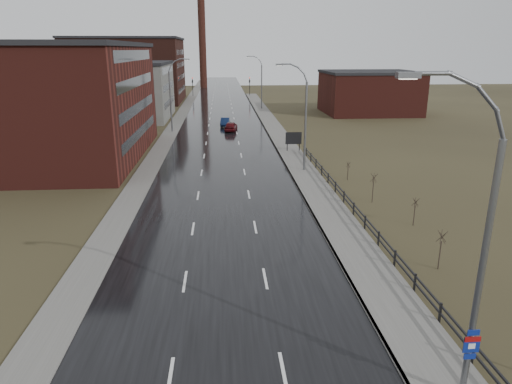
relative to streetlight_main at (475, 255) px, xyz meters
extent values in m
cube|color=black|center=(-8.47, 58.00, -6.03)|extent=(14.00, 300.00, 0.06)
cube|color=#595651|center=(0.13, 33.00, -5.97)|extent=(3.20, 180.00, 0.18)
cube|color=slate|center=(-1.39, 33.00, -5.97)|extent=(0.16, 180.00, 0.18)
cube|color=#595651|center=(-16.67, 58.00, -6.00)|extent=(2.40, 260.00, 0.12)
cube|color=#471914|center=(-29.47, 43.00, 0.44)|extent=(22.00, 28.00, 13.00)
cube|color=black|center=(-29.47, 43.00, 7.19)|extent=(22.44, 28.56, 0.50)
cube|color=black|center=(-18.49, 43.00, -3.06)|extent=(0.06, 22.40, 1.20)
cube|color=black|center=(-18.49, 43.00, -0.06)|extent=(0.06, 22.40, 1.20)
cube|color=black|center=(-18.49, 43.00, 2.94)|extent=(0.06, 22.40, 1.20)
cube|color=black|center=(-18.49, 43.00, 5.94)|extent=(0.06, 22.40, 1.20)
cube|color=slate|center=(-26.47, 76.00, -1.06)|extent=(16.00, 20.00, 10.00)
cube|color=black|center=(-26.47, 76.00, 4.19)|extent=(16.32, 20.40, 0.50)
cube|color=black|center=(-18.49, 76.00, -3.06)|extent=(0.06, 16.00, 1.20)
cube|color=black|center=(-18.49, 76.00, -0.06)|extent=(0.06, 16.00, 1.20)
cube|color=black|center=(-18.49, 76.00, 2.94)|extent=(0.06, 16.00, 1.20)
cube|color=#331611|center=(-31.47, 106.00, 1.44)|extent=(26.00, 24.00, 15.00)
cube|color=black|center=(-31.47, 106.00, 9.19)|extent=(26.52, 24.48, 0.50)
cube|color=black|center=(-18.49, 106.00, -3.06)|extent=(0.06, 19.20, 1.20)
cube|color=black|center=(-18.49, 106.00, -0.06)|extent=(0.06, 19.20, 1.20)
cube|color=black|center=(-18.49, 106.00, 2.94)|extent=(0.06, 19.20, 1.20)
cube|color=black|center=(-18.49, 106.00, 5.94)|extent=(0.06, 19.20, 1.20)
cube|color=#471914|center=(21.83, 80.00, -2.06)|extent=(18.00, 16.00, 8.00)
cube|color=black|center=(21.83, 80.00, 2.19)|extent=(18.36, 16.32, 0.50)
cylinder|color=#331611|center=(-14.47, 148.00, 8.94)|extent=(2.40, 2.40, 30.00)
cylinder|color=slate|center=(0.33, 0.00, -1.06)|extent=(0.24, 0.24, 10.00)
cylinder|color=slate|center=(0.14, 0.00, 4.40)|extent=(0.57, 0.14, 1.12)
cylinder|color=slate|center=(-0.41, 0.00, 5.22)|extent=(0.91, 0.14, 0.91)
cylinder|color=slate|center=(-1.22, 0.00, 5.76)|extent=(1.12, 0.14, 0.57)
cylinder|color=slate|center=(-2.19, 0.00, 5.95)|extent=(1.15, 0.14, 0.14)
cube|color=slate|center=(-2.94, 0.00, 5.90)|extent=(0.70, 0.28, 0.18)
cube|color=silver|center=(-2.94, 0.00, 5.80)|extent=(0.50, 0.20, 0.04)
cube|color=navy|center=(0.33, -0.12, -3.01)|extent=(0.45, 0.04, 0.22)
cube|color=navy|center=(0.33, -0.12, -3.51)|extent=(0.60, 0.04, 0.65)
cube|color=maroon|center=(0.33, -0.13, -3.28)|extent=(0.60, 0.04, 0.20)
cube|color=navy|center=(0.33, -0.12, -4.01)|extent=(0.45, 0.04, 0.22)
cube|color=silver|center=(0.33, -0.14, -3.56)|extent=(0.26, 0.02, 0.22)
cylinder|color=slate|center=(0.33, 34.00, -1.31)|extent=(0.24, 0.24, 9.50)
cylinder|color=slate|center=(0.16, 34.00, 3.84)|extent=(0.51, 0.14, 0.98)
cylinder|color=slate|center=(-0.32, 34.00, 4.56)|extent=(0.81, 0.14, 0.81)
cylinder|color=slate|center=(-1.03, 34.00, 5.04)|extent=(0.98, 0.14, 0.51)
cylinder|color=slate|center=(-1.87, 34.00, 5.20)|extent=(1.01, 0.14, 0.14)
cube|color=slate|center=(-2.56, 34.00, 5.15)|extent=(0.70, 0.28, 0.18)
cube|color=silver|center=(-2.56, 34.00, 5.05)|extent=(0.50, 0.20, 0.04)
cylinder|color=slate|center=(-16.47, 60.00, -1.31)|extent=(0.24, 0.24, 9.50)
cylinder|color=slate|center=(-16.30, 60.00, 3.84)|extent=(0.51, 0.14, 0.98)
cylinder|color=slate|center=(-15.83, 60.00, 4.56)|extent=(0.81, 0.14, 0.81)
cylinder|color=slate|center=(-15.11, 60.00, 5.04)|extent=(0.98, 0.14, 0.51)
cylinder|color=slate|center=(-14.27, 60.00, 5.20)|extent=(1.01, 0.14, 0.14)
cube|color=slate|center=(-13.59, 60.00, 5.15)|extent=(0.70, 0.28, 0.18)
cube|color=silver|center=(-13.59, 60.00, 5.05)|extent=(0.50, 0.20, 0.04)
cylinder|color=slate|center=(0.33, 88.00, -1.31)|extent=(0.24, 0.24, 9.50)
cylinder|color=slate|center=(0.16, 88.00, 3.84)|extent=(0.51, 0.14, 0.98)
cylinder|color=slate|center=(-0.32, 88.00, 4.56)|extent=(0.81, 0.14, 0.81)
cylinder|color=slate|center=(-1.03, 88.00, 5.04)|extent=(0.98, 0.14, 0.51)
cylinder|color=slate|center=(-1.87, 88.00, 5.20)|extent=(1.01, 0.14, 0.14)
cube|color=slate|center=(-2.56, 88.00, 5.15)|extent=(0.70, 0.28, 0.18)
cube|color=silver|center=(-2.56, 88.00, 5.05)|extent=(0.50, 0.20, 0.04)
cube|color=black|center=(1.83, 2.00, -5.51)|extent=(0.10, 0.10, 1.10)
cube|color=black|center=(1.83, 5.00, -5.51)|extent=(0.10, 0.10, 1.10)
cube|color=black|center=(1.83, 8.00, -5.51)|extent=(0.10, 0.10, 1.10)
cube|color=black|center=(1.83, 11.00, -5.51)|extent=(0.10, 0.10, 1.10)
cube|color=black|center=(1.83, 14.00, -5.51)|extent=(0.10, 0.10, 1.10)
cube|color=black|center=(1.83, 17.00, -5.51)|extent=(0.10, 0.10, 1.10)
cube|color=black|center=(1.83, 20.00, -5.51)|extent=(0.10, 0.10, 1.10)
cube|color=black|center=(1.83, 23.00, -5.51)|extent=(0.10, 0.10, 1.10)
cube|color=black|center=(1.83, 26.00, -5.51)|extent=(0.10, 0.10, 1.10)
cube|color=black|center=(1.83, 29.00, -5.51)|extent=(0.10, 0.10, 1.10)
cube|color=black|center=(1.83, 32.00, -5.51)|extent=(0.10, 0.10, 1.10)
cube|color=black|center=(1.83, 35.00, -5.51)|extent=(0.10, 0.10, 1.10)
cube|color=black|center=(1.83, 38.00, -5.51)|extent=(0.10, 0.10, 1.10)
cube|color=black|center=(1.83, 41.00, -5.51)|extent=(0.10, 0.10, 1.10)
cube|color=black|center=(1.83, 16.50, -5.11)|extent=(0.08, 53.00, 0.10)
cube|color=black|center=(1.83, 16.50, -5.51)|extent=(0.08, 53.00, 0.10)
cylinder|color=#382D23|center=(4.37, 10.52, -5.14)|extent=(0.08, 0.08, 1.83)
cylinder|color=#382D23|center=(4.42, 10.52, -3.96)|extent=(0.04, 0.62, 0.72)
cylinder|color=#382D23|center=(4.39, 10.57, -3.96)|extent=(0.58, 0.23, 0.73)
cylinder|color=#382D23|center=(4.33, 10.55, -3.96)|extent=(0.35, 0.52, 0.74)
cylinder|color=#382D23|center=(4.33, 10.49, -3.96)|extent=(0.35, 0.52, 0.74)
cylinder|color=#382D23|center=(4.39, 10.47, -3.96)|extent=(0.58, 0.23, 0.73)
cylinder|color=#382D23|center=(5.77, 17.61, -5.26)|extent=(0.08, 0.08, 1.59)
cylinder|color=#382D23|center=(5.82, 17.61, -4.23)|extent=(0.04, 0.54, 0.63)
cylinder|color=#382D23|center=(5.78, 17.66, -4.23)|extent=(0.51, 0.21, 0.64)
cylinder|color=#382D23|center=(5.73, 17.64, -4.23)|extent=(0.31, 0.46, 0.65)
cylinder|color=#382D23|center=(5.73, 17.58, -4.23)|extent=(0.31, 0.46, 0.65)
cylinder|color=#382D23|center=(5.78, 17.56, -4.23)|extent=(0.51, 0.21, 0.64)
cylinder|color=#382D23|center=(4.38, 23.15, -5.11)|extent=(0.08, 0.08, 1.90)
cylinder|color=#382D23|center=(4.43, 23.15, -3.87)|extent=(0.04, 0.64, 0.75)
cylinder|color=#382D23|center=(4.40, 23.19, -3.87)|extent=(0.61, 0.24, 0.76)
cylinder|color=#382D23|center=(4.34, 23.18, -3.87)|extent=(0.36, 0.54, 0.77)
cylinder|color=#382D23|center=(4.34, 23.12, -3.87)|extent=(0.36, 0.54, 0.77)
cylinder|color=#382D23|center=(4.40, 23.10, -3.87)|extent=(0.61, 0.24, 0.76)
cylinder|color=#382D23|center=(4.15, 30.32, -5.37)|extent=(0.08, 0.08, 1.38)
cylinder|color=#382D23|center=(4.20, 30.32, -4.47)|extent=(0.04, 0.47, 0.55)
cylinder|color=#382D23|center=(4.16, 30.37, -4.47)|extent=(0.45, 0.18, 0.56)
cylinder|color=#382D23|center=(4.11, 30.35, -4.47)|extent=(0.27, 0.40, 0.57)
cylinder|color=#382D23|center=(4.11, 30.29, -4.47)|extent=(0.27, 0.40, 0.57)
cylinder|color=#382D23|center=(4.16, 30.28, -4.47)|extent=(0.45, 0.18, 0.56)
cube|color=black|center=(-0.16, 43.78, -5.16)|extent=(0.10, 0.10, 1.80)
cube|color=black|center=(1.42, 43.78, -5.16)|extent=(0.10, 0.10, 1.80)
cube|color=silver|center=(0.63, 43.73, -4.24)|extent=(1.97, 0.08, 1.45)
cube|color=black|center=(0.63, 43.68, -4.24)|extent=(2.07, 0.04, 1.55)
cylinder|color=black|center=(-16.47, 118.00, -3.46)|extent=(0.16, 0.16, 5.20)
imported|color=black|center=(-16.47, 118.00, -1.31)|extent=(0.58, 2.73, 1.10)
sphere|color=#FF190C|center=(-16.47, 117.85, -1.01)|extent=(0.18, 0.18, 0.18)
cylinder|color=black|center=(-0.47, 118.00, -3.46)|extent=(0.16, 0.16, 5.20)
imported|color=black|center=(-0.47, 118.00, -1.31)|extent=(0.58, 2.73, 1.10)
sphere|color=#FF190C|center=(-0.47, 117.85, -1.01)|extent=(0.18, 0.18, 0.18)
imported|color=#0B1737|center=(-7.94, 65.27, -5.38)|extent=(1.73, 4.22, 1.36)
imported|color=#4B0C11|center=(-7.04, 59.99, -5.30)|extent=(2.39, 4.67, 1.52)
camera|label=1|loc=(-8.45, -13.49, 6.64)|focal=32.00mm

